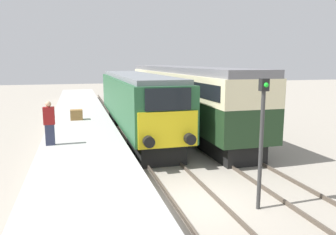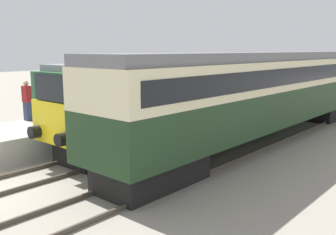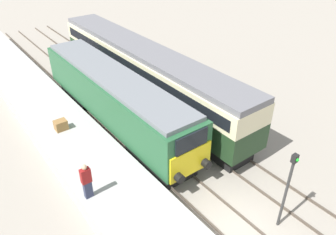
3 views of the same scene
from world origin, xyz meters
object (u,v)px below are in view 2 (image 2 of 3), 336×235
locomotive (186,94)px  person_on_platform (27,101)px  passenger_carriage (268,88)px  luggage_crate (138,103)px

locomotive → person_on_platform: size_ratio=8.29×
locomotive → person_on_platform: 7.37m
passenger_carriage → person_on_platform: bearing=-136.8°
passenger_carriage → person_on_platform: size_ratio=10.92×
person_on_platform → luggage_crate: bearing=79.7°
locomotive → luggage_crate: locomotive is taller
locomotive → luggage_crate: size_ratio=21.53×
passenger_carriage → luggage_crate: size_ratio=28.36×
locomotive → passenger_carriage: 3.85m
locomotive → person_on_platform: bearing=-128.7°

